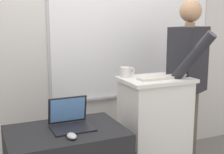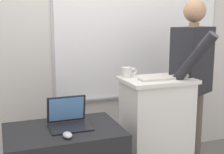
{
  "view_description": "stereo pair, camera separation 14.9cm",
  "coord_description": "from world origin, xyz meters",
  "px_view_note": "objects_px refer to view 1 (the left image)",
  "views": [
    {
      "loc": [
        -1.01,
        -1.77,
        1.52
      ],
      "look_at": [
        -0.02,
        0.45,
        1.05
      ],
      "focal_mm": 50.0,
      "sensor_mm": 36.0,
      "label": 1
    },
    {
      "loc": [
        -0.87,
        -1.83,
        1.52
      ],
      "look_at": [
        -0.02,
        0.45,
        1.05
      ],
      "focal_mm": 50.0,
      "sensor_mm": 36.0,
      "label": 2
    }
  ],
  "objects_px": {
    "computer_mouse_by_keyboard": "(182,75)",
    "computer_mouse_by_laptop": "(72,136)",
    "coffee_mug": "(126,72)",
    "laptop": "(70,118)",
    "wireless_keyboard": "(161,78)",
    "lectern_podium": "(154,134)",
    "person_presenter": "(188,77)"
  },
  "relations": [
    {
      "from": "laptop",
      "to": "wireless_keyboard",
      "type": "bearing_deg",
      "value": 5.13
    },
    {
      "from": "lectern_podium",
      "to": "person_presenter",
      "type": "relative_size",
      "value": 0.6
    },
    {
      "from": "laptop",
      "to": "coffee_mug",
      "type": "xyz_separation_m",
      "value": [
        0.59,
        0.27,
        0.26
      ]
    },
    {
      "from": "lectern_podium",
      "to": "wireless_keyboard",
      "type": "xyz_separation_m",
      "value": [
        0.02,
        -0.05,
        0.51
      ]
    },
    {
      "from": "person_presenter",
      "to": "wireless_keyboard",
      "type": "distance_m",
      "value": 0.43
    },
    {
      "from": "lectern_podium",
      "to": "laptop",
      "type": "bearing_deg",
      "value": -170.95
    },
    {
      "from": "lectern_podium",
      "to": "computer_mouse_by_keyboard",
      "type": "bearing_deg",
      "value": -9.48
    },
    {
      "from": "wireless_keyboard",
      "to": "computer_mouse_by_laptop",
      "type": "relative_size",
      "value": 4.11
    },
    {
      "from": "lectern_podium",
      "to": "laptop",
      "type": "relative_size",
      "value": 3.45
    },
    {
      "from": "computer_mouse_by_keyboard",
      "to": "laptop",
      "type": "bearing_deg",
      "value": -175.27
    },
    {
      "from": "laptop",
      "to": "computer_mouse_by_keyboard",
      "type": "bearing_deg",
      "value": 4.73
    },
    {
      "from": "person_presenter",
      "to": "wireless_keyboard",
      "type": "relative_size",
      "value": 4.09
    },
    {
      "from": "lectern_podium",
      "to": "person_presenter",
      "type": "bearing_deg",
      "value": 13.52
    },
    {
      "from": "person_presenter",
      "to": "coffee_mug",
      "type": "height_order",
      "value": "person_presenter"
    },
    {
      "from": "lectern_podium",
      "to": "computer_mouse_by_laptop",
      "type": "relative_size",
      "value": 10.13
    },
    {
      "from": "wireless_keyboard",
      "to": "coffee_mug",
      "type": "relative_size",
      "value": 2.94
    },
    {
      "from": "coffee_mug",
      "to": "laptop",
      "type": "bearing_deg",
      "value": -155.31
    },
    {
      "from": "laptop",
      "to": "computer_mouse_by_keyboard",
      "type": "height_order",
      "value": "computer_mouse_by_keyboard"
    },
    {
      "from": "wireless_keyboard",
      "to": "computer_mouse_by_keyboard",
      "type": "bearing_deg",
      "value": 3.26
    },
    {
      "from": "lectern_podium",
      "to": "coffee_mug",
      "type": "distance_m",
      "value": 0.6
    },
    {
      "from": "lectern_podium",
      "to": "coffee_mug",
      "type": "xyz_separation_m",
      "value": [
        -0.21,
        0.14,
        0.55
      ]
    },
    {
      "from": "lectern_podium",
      "to": "person_presenter",
      "type": "xyz_separation_m",
      "value": [
        0.42,
        0.1,
        0.47
      ]
    },
    {
      "from": "person_presenter",
      "to": "laptop",
      "type": "distance_m",
      "value": 1.25
    },
    {
      "from": "computer_mouse_by_keyboard",
      "to": "coffee_mug",
      "type": "distance_m",
      "value": 0.5
    },
    {
      "from": "computer_mouse_by_keyboard",
      "to": "computer_mouse_by_laptop",
      "type": "bearing_deg",
      "value": -163.98
    },
    {
      "from": "wireless_keyboard",
      "to": "coffee_mug",
      "type": "xyz_separation_m",
      "value": [
        -0.23,
        0.2,
        0.03
      ]
    },
    {
      "from": "person_presenter",
      "to": "laptop",
      "type": "height_order",
      "value": "person_presenter"
    },
    {
      "from": "computer_mouse_by_laptop",
      "to": "lectern_podium",
      "type": "bearing_deg",
      "value": 22.64
    },
    {
      "from": "wireless_keyboard",
      "to": "coffee_mug",
      "type": "distance_m",
      "value": 0.31
    },
    {
      "from": "computer_mouse_by_keyboard",
      "to": "coffee_mug",
      "type": "height_order",
      "value": "coffee_mug"
    },
    {
      "from": "laptop",
      "to": "computer_mouse_by_laptop",
      "type": "height_order",
      "value": "laptop"
    },
    {
      "from": "computer_mouse_by_laptop",
      "to": "coffee_mug",
      "type": "xyz_separation_m",
      "value": [
        0.64,
        0.5,
        0.3
      ]
    }
  ]
}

